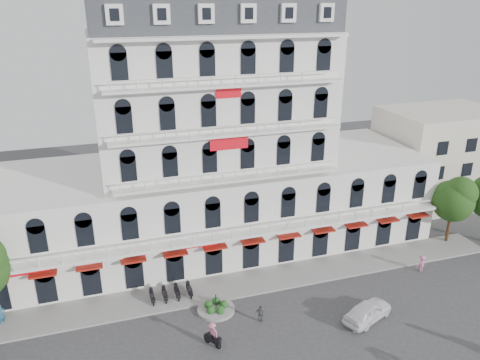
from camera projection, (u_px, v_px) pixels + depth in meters
name	position (u px, v px, depth m)	size (l,w,h in m)	color
ground	(275.00, 350.00, 35.30)	(120.00, 120.00, 0.00)	#38383A
sidewalk	(239.00, 284.00, 43.26)	(53.00, 4.00, 0.16)	gray
main_building	(212.00, 154.00, 47.64)	(45.00, 15.00, 25.80)	silver
flank_building_east	(438.00, 157.00, 59.34)	(14.00, 10.00, 12.00)	beige
traffic_island	(216.00, 308.00, 39.69)	(3.20, 3.20, 1.60)	gray
parked_scooter_row	(171.00, 299.00, 41.32)	(4.40, 1.80, 1.10)	black
tree_east_inner	(454.00, 198.00, 49.06)	(4.40, 4.37, 7.57)	#382314
parked_car	(368.00, 311.00, 38.40)	(1.92, 4.77, 1.63)	white
rider_center	(212.00, 334.00, 35.40)	(1.13, 1.48, 2.08)	black
pedestrian_mid	(261.00, 313.00, 38.16)	(0.93, 0.39, 1.59)	#53555B
pedestrian_right	(422.00, 263.00, 45.19)	(1.11, 0.64, 1.71)	#CF6D9A
pedestrian_far	(1.00, 315.00, 37.74)	(0.68, 0.45, 1.87)	navy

